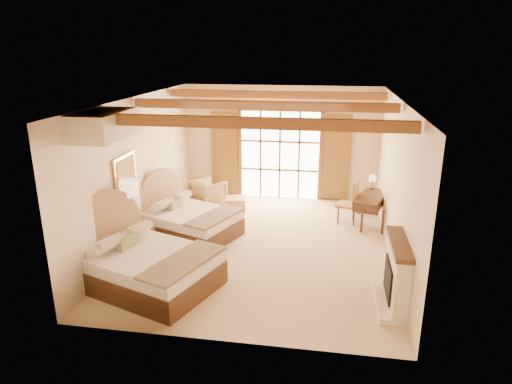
% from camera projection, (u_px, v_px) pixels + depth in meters
% --- Properties ---
extents(floor, '(7.00, 7.00, 0.00)m').
position_uv_depth(floor, '(261.00, 245.00, 10.12)').
color(floor, '#D1B089').
rests_on(floor, ground).
extents(wall_back, '(5.50, 0.00, 5.50)m').
position_uv_depth(wall_back, '(280.00, 143.00, 12.92)').
color(wall_back, beige).
rests_on(wall_back, ground).
extents(wall_left, '(0.00, 7.00, 7.00)m').
position_uv_depth(wall_left, '(139.00, 171.00, 10.06)').
color(wall_left, beige).
rests_on(wall_left, ground).
extents(wall_right, '(0.00, 7.00, 7.00)m').
position_uv_depth(wall_right, '(396.00, 182.00, 9.21)').
color(wall_right, beige).
rests_on(wall_right, ground).
extents(ceiling, '(7.00, 7.00, 0.00)m').
position_uv_depth(ceiling, '(262.00, 99.00, 9.14)').
color(ceiling, '#BB7D42').
rests_on(ceiling, ground).
extents(ceiling_beams, '(5.39, 4.60, 0.18)m').
position_uv_depth(ceiling_beams, '(262.00, 105.00, 9.18)').
color(ceiling_beams, brown).
rests_on(ceiling_beams, ceiling).
extents(french_doors, '(3.95, 0.08, 2.60)m').
position_uv_depth(french_doors, '(280.00, 155.00, 12.97)').
color(french_doors, white).
rests_on(french_doors, ground).
extents(fireplace, '(0.46, 1.40, 1.16)m').
position_uv_depth(fireplace, '(396.00, 277.00, 7.68)').
color(fireplace, beige).
rests_on(fireplace, ground).
extents(painting, '(0.06, 0.95, 0.75)m').
position_uv_depth(painting, '(125.00, 173.00, 9.30)').
color(painting, '#C58E48').
rests_on(painting, wall_left).
extents(canopy_valance, '(0.70, 1.40, 0.45)m').
position_uv_depth(canopy_valance, '(104.00, 125.00, 7.71)').
color(canopy_valance, beige).
rests_on(canopy_valance, ceiling).
extents(bed_near, '(2.76, 2.34, 1.46)m').
position_uv_depth(bed_near, '(142.00, 264.00, 8.28)').
color(bed_near, '#4C2619').
rests_on(bed_near, floor).
extents(bed_far, '(2.48, 2.11, 1.30)m').
position_uv_depth(bed_far, '(186.00, 219.00, 10.55)').
color(bed_far, '#4C2619').
rests_on(bed_far, floor).
extents(nightstand, '(0.55, 0.55, 0.59)m').
position_uv_depth(nightstand, '(140.00, 243.00, 9.51)').
color(nightstand, '#4C2619').
rests_on(nightstand, floor).
extents(floor_lamp, '(0.36, 0.36, 1.70)m').
position_uv_depth(floor_lamp, '(129.00, 193.00, 9.04)').
color(floor_lamp, '#3B2B1A').
rests_on(floor_lamp, floor).
extents(armchair, '(1.10, 1.11, 0.73)m').
position_uv_depth(armchair, '(208.00, 193.00, 12.56)').
color(armchair, '#A8874B').
rests_on(armchair, floor).
extents(ottoman, '(0.62, 0.62, 0.38)m').
position_uv_depth(ottoman, '(235.00, 204.00, 12.17)').
color(ottoman, tan).
rests_on(ottoman, floor).
extents(desk, '(0.97, 1.45, 0.72)m').
position_uv_depth(desk, '(370.00, 209.00, 11.27)').
color(desk, '#4C2619').
rests_on(desk, floor).
extents(desk_chair, '(0.59, 0.59, 1.08)m').
position_uv_depth(desk_chair, '(347.00, 210.00, 11.33)').
color(desk_chair, '#B77047').
rests_on(desk_chair, floor).
extents(desk_lamp, '(0.18, 0.18, 0.36)m').
position_uv_depth(desk_lamp, '(373.00, 179.00, 11.61)').
color(desk_lamp, '#3B2B1A').
rests_on(desk_lamp, desk).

